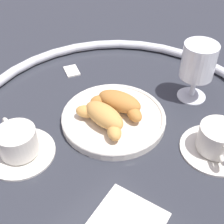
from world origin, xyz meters
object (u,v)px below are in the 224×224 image
at_px(pastry_plate, 112,119).
at_px(juice_glass_left, 198,63).
at_px(coffee_cup_far, 18,144).
at_px(croissant_large, 119,103).
at_px(croissant_small, 103,117).
at_px(coffee_cup_near, 217,141).
at_px(folded_napkin, 126,223).
at_px(sugar_packet, 72,70).

height_order(pastry_plate, juice_glass_left, juice_glass_left).
relative_size(coffee_cup_far, juice_glass_left, 0.97).
distance_m(croissant_large, croissant_small, 0.05).
relative_size(pastry_plate, coffee_cup_near, 1.67).
relative_size(croissant_large, folded_napkin, 1.19).
bearing_deg(croissant_small, croissant_large, -80.63).
height_order(coffee_cup_near, juice_glass_left, juice_glass_left).
bearing_deg(pastry_plate, juice_glass_left, -108.71).
distance_m(coffee_cup_near, coffee_cup_far, 0.38).
relative_size(coffee_cup_near, juice_glass_left, 0.97).
height_order(coffee_cup_near, coffee_cup_far, same).
distance_m(croissant_large, sugar_packet, 0.22).
xyz_separation_m(coffee_cup_near, juice_glass_left, (0.13, -0.11, 0.07)).
relative_size(croissant_small, coffee_cup_far, 1.01).
bearing_deg(croissant_large, pastry_plate, 99.47).
height_order(croissant_small, coffee_cup_near, same).
xyz_separation_m(pastry_plate, sugar_packet, (0.22, -0.06, -0.01)).
relative_size(croissant_large, sugar_packet, 2.63).
bearing_deg(pastry_plate, sugar_packet, -15.40).
xyz_separation_m(croissant_large, croissant_small, (-0.01, 0.05, 0.00)).
distance_m(coffee_cup_near, folded_napkin, 0.24).
height_order(juice_glass_left, folded_napkin, juice_glass_left).
bearing_deg(coffee_cup_far, croissant_large, -105.19).
relative_size(coffee_cup_near, folded_napkin, 1.24).
relative_size(croissant_small, sugar_packet, 2.74).
bearing_deg(folded_napkin, croissant_small, -33.22).
xyz_separation_m(pastry_plate, croissant_large, (0.00, -0.02, 0.03)).
bearing_deg(pastry_plate, coffee_cup_near, -155.93).
bearing_deg(folded_napkin, coffee_cup_near, -93.07).
height_order(croissant_large, croissant_small, same).
bearing_deg(coffee_cup_far, sugar_packet, -58.60).
height_order(sugar_packet, folded_napkin, sugar_packet).
xyz_separation_m(coffee_cup_near, folded_napkin, (0.01, 0.24, -0.02)).
xyz_separation_m(croissant_large, juice_glass_left, (-0.07, -0.18, 0.06)).
bearing_deg(sugar_packet, coffee_cup_near, -153.17).
bearing_deg(coffee_cup_far, croissant_small, -112.72).
relative_size(coffee_cup_near, sugar_packet, 2.72).
distance_m(coffee_cup_far, sugar_packet, 0.29).
height_order(croissant_large, sugar_packet, croissant_large).
xyz_separation_m(croissant_large, coffee_cup_far, (0.06, 0.22, -0.01)).
xyz_separation_m(croissant_large, sugar_packet, (0.21, -0.04, -0.03)).
relative_size(coffee_cup_far, sugar_packet, 2.72).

